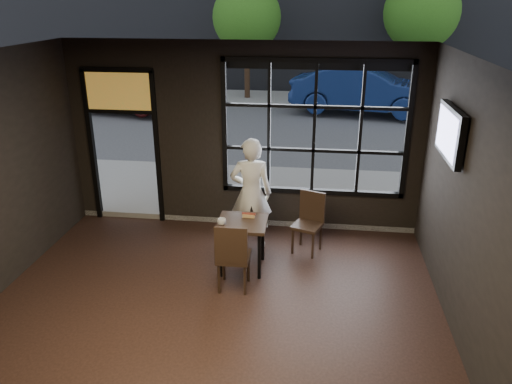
# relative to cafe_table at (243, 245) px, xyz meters

# --- Properties ---
(floor) EXTENTS (6.00, 7.00, 0.02)m
(floor) POSITION_rel_cafe_table_xyz_m (-0.23, -1.97, -0.40)
(floor) COLOR black
(floor) RESTS_ON ground
(ceiling) EXTENTS (6.00, 7.00, 0.02)m
(ceiling) POSITION_rel_cafe_table_xyz_m (-0.23, -1.97, 2.82)
(ceiling) COLOR black
(ceiling) RESTS_ON ground
(wall_right) EXTENTS (0.04, 7.00, 3.20)m
(wall_right) POSITION_rel_cafe_table_xyz_m (2.77, -1.97, 1.21)
(wall_right) COLOR black
(wall_right) RESTS_ON ground
(window_frame) EXTENTS (3.06, 0.12, 2.28)m
(window_frame) POSITION_rel_cafe_table_xyz_m (0.97, 1.53, 1.41)
(window_frame) COLOR black
(window_frame) RESTS_ON ground
(stained_transom) EXTENTS (1.20, 0.06, 0.70)m
(stained_transom) POSITION_rel_cafe_table_xyz_m (-2.33, 1.53, 1.96)
(stained_transom) COLOR orange
(stained_transom) RESTS_ON ground
(street_asphalt) EXTENTS (60.00, 41.00, 0.04)m
(street_asphalt) POSITION_rel_cafe_table_xyz_m (-0.23, 22.03, -0.41)
(street_asphalt) COLOR #545456
(street_asphalt) RESTS_ON ground
(cafe_table) EXTENTS (0.73, 0.73, 0.78)m
(cafe_table) POSITION_rel_cafe_table_xyz_m (0.00, 0.00, 0.00)
(cafe_table) COLOR black
(cafe_table) RESTS_ON floor
(chair_near) EXTENTS (0.45, 0.45, 1.02)m
(chair_near) POSITION_rel_cafe_table_xyz_m (-0.04, -0.54, 0.12)
(chair_near) COLOR black
(chair_near) RESTS_ON floor
(chair_window) EXTENTS (0.54, 0.54, 0.97)m
(chair_window) POSITION_rel_cafe_table_xyz_m (0.94, 0.64, 0.10)
(chair_window) COLOR black
(chair_window) RESTS_ON floor
(man) EXTENTS (0.71, 0.51, 1.82)m
(man) POSITION_rel_cafe_table_xyz_m (0.02, 0.77, 0.52)
(man) COLOR white
(man) RESTS_ON floor
(hotdog) EXTENTS (0.20, 0.09, 0.06)m
(hotdog) POSITION_rel_cafe_table_xyz_m (0.07, 0.16, 0.41)
(hotdog) COLOR tan
(hotdog) RESTS_ON cafe_table
(cup) EXTENTS (0.15, 0.15, 0.10)m
(cup) POSITION_rel_cafe_table_xyz_m (-0.27, -0.15, 0.43)
(cup) COLOR silver
(cup) RESTS_ON cafe_table
(tv) EXTENTS (0.13, 1.13, 0.66)m
(tv) POSITION_rel_cafe_table_xyz_m (2.70, -0.13, 1.83)
(tv) COLOR black
(tv) RESTS_ON wall_right
(navy_car) EXTENTS (5.03, 2.50, 1.58)m
(navy_car) POSITION_rel_cafe_table_xyz_m (2.48, 10.72, 0.50)
(navy_car) COLOR navy
(navy_car) RESTS_ON street_asphalt
(maroon_car) EXTENTS (4.91, 2.69, 1.58)m
(maroon_car) POSITION_rel_cafe_table_xyz_m (-6.09, 10.15, 0.50)
(maroon_car) COLOR #380C0C
(maroon_car) RESTS_ON street_asphalt
(tree_left) EXTENTS (2.56, 2.56, 4.37)m
(tree_left) POSITION_rel_cafe_table_xyz_m (-1.81, 12.95, 2.69)
(tree_left) COLOR #332114
(tree_left) RESTS_ON street_asphalt
(tree_right) EXTENTS (2.72, 2.72, 4.65)m
(tree_right) POSITION_rel_cafe_table_xyz_m (4.55, 13.27, 2.89)
(tree_right) COLOR #332114
(tree_right) RESTS_ON street_asphalt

